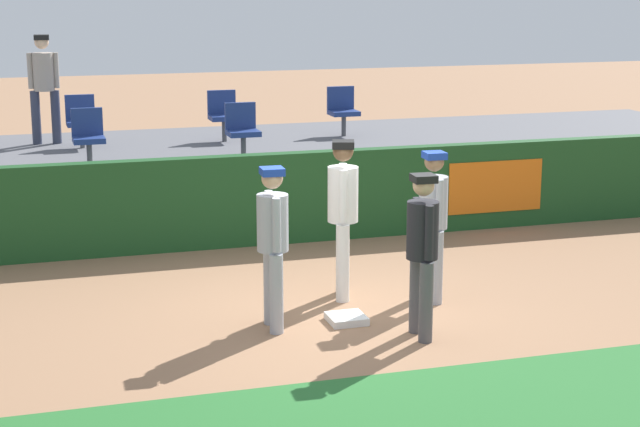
# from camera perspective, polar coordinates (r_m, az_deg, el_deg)

# --- Properties ---
(ground_plane) EXTENTS (60.00, 60.00, 0.00)m
(ground_plane) POSITION_cam_1_polar(r_m,az_deg,el_deg) (11.62, 1.25, -5.68)
(ground_plane) COLOR #936B4C
(first_base) EXTENTS (0.40, 0.40, 0.08)m
(first_base) POSITION_cam_1_polar(r_m,az_deg,el_deg) (11.45, 1.46, -5.76)
(first_base) COLOR white
(first_base) RESTS_ON ground_plane
(player_fielder_home) EXTENTS (0.47, 0.54, 1.86)m
(player_fielder_home) POSITION_cam_1_polar(r_m,az_deg,el_deg) (12.07, 1.28, 0.31)
(player_fielder_home) COLOR white
(player_fielder_home) RESTS_ON ground_plane
(player_runner_visitor) EXTENTS (0.35, 0.49, 1.75)m
(player_runner_visitor) POSITION_cam_1_polar(r_m,az_deg,el_deg) (12.03, 6.19, -0.09)
(player_runner_visitor) COLOR #9EA3AD
(player_runner_visitor) RESTS_ON ground_plane
(player_coach_visitor) EXTENTS (0.35, 0.49, 1.75)m
(player_coach_visitor) POSITION_cam_1_polar(r_m,az_deg,el_deg) (10.99, -2.60, -1.26)
(player_coach_visitor) COLOR #9EA3AD
(player_coach_visitor) RESTS_ON ground_plane
(player_umpire) EXTENTS (0.35, 0.49, 1.73)m
(player_umpire) POSITION_cam_1_polar(r_m,az_deg,el_deg) (10.77, 5.60, -1.68)
(player_umpire) COLOR #4C4C51
(player_umpire) RESTS_ON ground_plane
(field_wall) EXTENTS (18.00, 0.26, 1.28)m
(field_wall) POSITION_cam_1_polar(r_m,az_deg,el_deg) (14.63, -2.83, 0.80)
(field_wall) COLOR #19471E
(field_wall) RESTS_ON ground_plane
(bleacher_platform) EXTENTS (18.00, 4.80, 0.98)m
(bleacher_platform) POSITION_cam_1_polar(r_m,az_deg,el_deg) (17.11, -4.98, 2.02)
(bleacher_platform) COLOR #59595E
(bleacher_platform) RESTS_ON ground_plane
(seat_front_center) EXTENTS (0.47, 0.44, 0.84)m
(seat_front_center) POSITION_cam_1_polar(r_m,az_deg,el_deg) (15.86, -4.27, 4.70)
(seat_front_center) COLOR #4C4C51
(seat_front_center) RESTS_ON bleacher_platform
(seat_back_right) EXTENTS (0.48, 0.44, 0.84)m
(seat_back_right) POSITION_cam_1_polar(r_m,az_deg,el_deg) (18.16, 1.24, 5.77)
(seat_back_right) COLOR #4C4C51
(seat_back_right) RESTS_ON bleacher_platform
(seat_back_center) EXTENTS (0.48, 0.44, 0.84)m
(seat_back_center) POSITION_cam_1_polar(r_m,az_deg,el_deg) (17.62, -5.31, 5.50)
(seat_back_center) COLOR #4C4C51
(seat_back_center) RESTS_ON bleacher_platform
(seat_front_left) EXTENTS (0.45, 0.44, 0.84)m
(seat_front_left) POSITION_cam_1_polar(r_m,az_deg,el_deg) (15.53, -12.54, 4.25)
(seat_front_left) COLOR #4C4C51
(seat_front_left) RESTS_ON bleacher_platform
(seat_back_left) EXTENTS (0.46, 0.44, 0.84)m
(seat_back_left) POSITION_cam_1_polar(r_m,az_deg,el_deg) (17.31, -12.92, 5.09)
(seat_back_left) COLOR #4C4C51
(seat_back_left) RESTS_ON bleacher_platform
(spectator_hooded) EXTENTS (0.50, 0.35, 1.78)m
(spectator_hooded) POSITION_cam_1_polar(r_m,az_deg,el_deg) (17.75, -14.84, 7.00)
(spectator_hooded) COLOR #33384C
(spectator_hooded) RESTS_ON bleacher_platform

